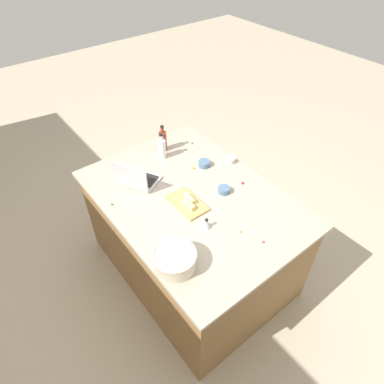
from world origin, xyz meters
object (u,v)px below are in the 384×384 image
laptop (136,179)px  butter_stick_right (188,205)px  ramekin_wide (224,190)px  bottle_vinegar (162,148)px  butter_stick_left (189,199)px  ramekin_small (204,164)px  ramekin_medium (230,159)px  kitchen_timer (206,224)px  cutting_board (187,203)px  mixing_bowl_large (175,259)px  bottle_soy (163,141)px

laptop → butter_stick_right: bearing=-162.5°
ramekin_wide → bottle_vinegar: bearing=9.9°
butter_stick_left → ramekin_small: (0.27, -0.37, -0.01)m
ramekin_medium → kitchen_timer: (-0.45, 0.64, 0.01)m
bottle_vinegar → cutting_board: size_ratio=0.74×
bottle_vinegar → ramekin_medium: size_ratio=2.55×
ramekin_medium → mixing_bowl_large: bearing=119.9°
kitchen_timer → ramekin_small: bearing=-38.3°
bottle_soy → ramekin_medium: bearing=-144.8°
mixing_bowl_large → kitchen_timer: mixing_bowl_large is taller
laptop → cutting_board: laptop is taller
butter_stick_right → kitchen_timer: kitchen_timer is taller
kitchen_timer → ramekin_medium: bearing=-54.9°
bottle_soy → ramekin_medium: bottle_soy is taller
bottle_vinegar → cutting_board: 0.63m
mixing_bowl_large → cutting_board: bearing=-45.4°
mixing_bowl_large → kitchen_timer: bearing=-70.8°
bottle_vinegar → butter_stick_left: (-0.59, 0.16, -0.06)m
butter_stick_left → butter_stick_right: (-0.05, 0.04, 0.00)m
butter_stick_right → ramekin_small: (0.32, -0.41, -0.01)m
laptop → bottle_vinegar: size_ratio=1.60×
butter_stick_right → ramekin_small: butter_stick_right is taller
bottle_vinegar → kitchen_timer: bearing=165.6°
ramekin_wide → kitchen_timer: (-0.19, 0.34, 0.01)m
ramekin_medium → cutting_board: bearing=107.1°
mixing_bowl_large → cutting_board: mixing_bowl_large is taller
bottle_vinegar → ramekin_small: bottle_vinegar is taller
mixing_bowl_large → ramekin_wide: bearing=-65.4°
bottle_vinegar → bottle_soy: bearing=-38.4°
bottle_soy → laptop: bearing=120.1°
cutting_board → kitchen_timer: kitchen_timer is taller
ramekin_small → ramekin_wide: bearing=165.4°
bottle_vinegar → ramekin_wide: bearing=-170.1°
bottle_vinegar → butter_stick_right: 0.67m
butter_stick_left → kitchen_timer: size_ratio=1.43×
kitchen_timer → butter_stick_left: bearing=-12.1°
butter_stick_right → ramekin_medium: size_ratio=1.19×
mixing_bowl_large → butter_stick_left: 0.57m
butter_stick_left → ramekin_small: butter_stick_left is taller
bottle_vinegar → ramekin_small: 0.39m
ramekin_medium → ramekin_wide: size_ratio=0.99×
cutting_board → ramekin_small: (0.28, -0.39, 0.02)m
bottle_soy → ramekin_wide: size_ratio=2.63×
butter_stick_left → kitchen_timer: 0.28m
bottle_vinegar → butter_stick_right: bottle_vinegar is taller
butter_stick_left → cutting_board: bearing=105.9°
laptop → butter_stick_right: laptop is taller
cutting_board → mixing_bowl_large: bearing=134.6°
ramekin_wide → kitchen_timer: kitchen_timer is taller
cutting_board → laptop: bearing=21.6°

